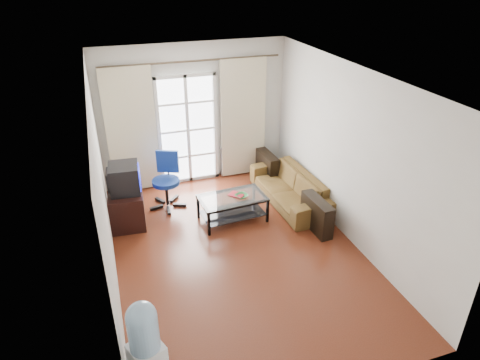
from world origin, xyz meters
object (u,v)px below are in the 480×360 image
(tv_stand, at_px, (127,206))
(task_chair, at_px, (167,191))
(sofa, at_px, (289,188))
(crt_tv, at_px, (123,178))
(coffee_table, at_px, (232,205))
(water_cooler, at_px, (147,359))

(tv_stand, xyz_separation_m, task_chair, (0.73, 0.33, -0.01))
(sofa, xyz_separation_m, crt_tv, (-2.87, 0.23, 0.56))
(sofa, relative_size, tv_stand, 2.39)
(coffee_table, bearing_deg, crt_tv, 163.69)
(sofa, distance_m, tv_stand, 2.88)
(crt_tv, xyz_separation_m, task_chair, (0.73, 0.35, -0.54))
(water_cooler, bearing_deg, coffee_table, 37.80)
(coffee_table, xyz_separation_m, tv_stand, (-1.70, 0.51, 0.01))
(crt_tv, height_order, task_chair, crt_tv)
(sofa, distance_m, water_cooler, 4.51)
(sofa, distance_m, crt_tv, 2.93)
(coffee_table, distance_m, crt_tv, 1.85)
(coffee_table, bearing_deg, water_cooler, -120.35)
(sofa, xyz_separation_m, coffee_table, (-1.18, -0.27, 0.01))
(task_chair, distance_m, water_cooler, 4.04)
(coffee_table, relative_size, tv_stand, 1.39)
(tv_stand, height_order, water_cooler, water_cooler)
(tv_stand, height_order, task_chair, task_chair)
(sofa, height_order, tv_stand, tv_stand)
(tv_stand, distance_m, crt_tv, 0.54)
(crt_tv, height_order, water_cooler, water_cooler)
(sofa, height_order, coffee_table, sofa)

